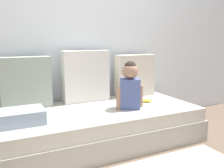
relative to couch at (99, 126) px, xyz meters
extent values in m
plane|color=brown|center=(0.00, 0.00, -0.18)|extent=(12.00, 12.00, 0.00)
cube|color=silver|center=(0.00, 0.61, 1.06)|extent=(5.31, 0.10, 2.48)
cube|color=#9C978F|center=(0.00, 0.00, -0.07)|extent=(2.11, 0.95, 0.23)
cube|color=#B7B2A8|center=(0.00, 0.00, 0.12)|extent=(2.04, 0.92, 0.14)
cube|color=#99A393|center=(-0.65, 0.38, 0.45)|extent=(0.50, 0.16, 0.53)
cube|color=silver|center=(0.00, 0.38, 0.48)|extent=(0.53, 0.16, 0.58)
cube|color=beige|center=(0.65, 0.38, 0.44)|extent=(0.50, 0.16, 0.52)
cube|color=#4C5B93|center=(0.31, -0.11, 0.34)|extent=(0.25, 0.23, 0.31)
sphere|color=#9E755B|center=(0.31, -0.11, 0.58)|extent=(0.16, 0.16, 0.16)
sphere|color=#2D231E|center=(0.31, -0.11, 0.61)|extent=(0.13, 0.13, 0.13)
cylinder|color=#9E755B|center=(0.18, -0.11, 0.30)|extent=(0.06, 0.06, 0.23)
cylinder|color=#9E755B|center=(0.43, -0.11, 0.30)|extent=(0.06, 0.06, 0.23)
ellipsoid|color=yellow|center=(0.57, 0.02, 0.20)|extent=(0.17, 0.12, 0.04)
cube|color=#8E9EB2|center=(-0.77, -0.12, 0.25)|extent=(0.40, 0.28, 0.12)
camera|label=1|loc=(-0.93, -2.24, 0.89)|focal=39.07mm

